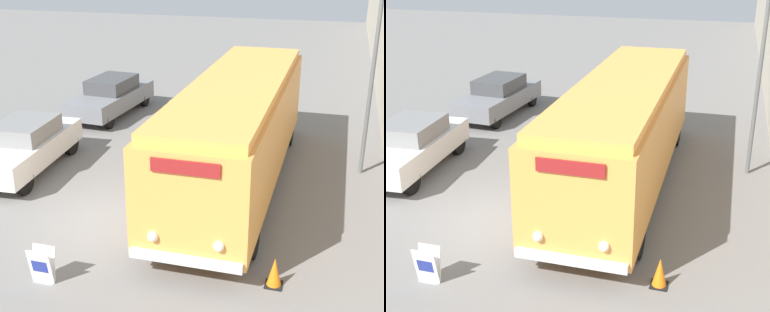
# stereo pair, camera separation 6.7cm
# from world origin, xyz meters

# --- Properties ---
(ground_plane) EXTENTS (80.00, 80.00, 0.00)m
(ground_plane) POSITION_xyz_m (0.00, 0.00, 0.00)
(ground_plane) COLOR slate
(vintage_bus) EXTENTS (2.51, 10.45, 3.12)m
(vintage_bus) POSITION_xyz_m (2.99, 3.24, 1.77)
(vintage_bus) COLOR black
(vintage_bus) RESTS_ON ground_plane
(sign_board) EXTENTS (0.51, 0.31, 0.81)m
(sign_board) POSITION_xyz_m (0.13, -2.65, 0.39)
(sign_board) COLOR gray
(sign_board) RESTS_ON ground_plane
(streetlamp) EXTENTS (0.36, 0.36, 6.19)m
(streetlamp) POSITION_xyz_m (6.51, 5.10, 4.04)
(streetlamp) COLOR #595E60
(streetlamp) RESTS_ON ground_plane
(parked_car_near) EXTENTS (2.09, 4.63, 1.56)m
(parked_car_near) POSITION_xyz_m (-3.45, 2.50, 0.81)
(parked_car_near) COLOR black
(parked_car_near) RESTS_ON ground_plane
(parked_car_mid) EXTENTS (2.05, 4.74, 1.53)m
(parked_car_mid) POSITION_xyz_m (-3.27, 8.58, 0.78)
(parked_car_mid) COLOR black
(parked_car_mid) RESTS_ON ground_plane
(traffic_cone) EXTENTS (0.36, 0.36, 0.64)m
(traffic_cone) POSITION_xyz_m (4.75, -1.46, 0.32)
(traffic_cone) COLOR black
(traffic_cone) RESTS_ON ground_plane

